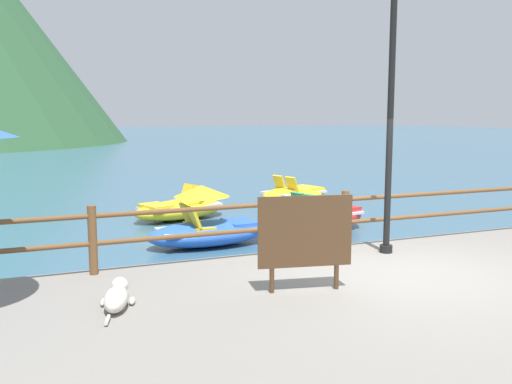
# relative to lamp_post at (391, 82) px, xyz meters

# --- Properties ---
(ground_plane) EXTENTS (200.00, 200.00, 0.00)m
(ground_plane) POSITION_rel_lamp_post_xyz_m (-0.46, 38.95, -3.07)
(ground_plane) COLOR #38607A
(dock_railing) EXTENTS (23.92, 0.12, 0.95)m
(dock_railing) POSITION_rel_lamp_post_xyz_m (-0.46, 0.50, -2.09)
(dock_railing) COLOR brown
(dock_railing) RESTS_ON promenade_dock
(lamp_post) EXTENTS (0.28, 0.28, 4.46)m
(lamp_post) POSITION_rel_lamp_post_xyz_m (0.00, 0.00, 0.00)
(lamp_post) COLOR black
(lamp_post) RESTS_ON promenade_dock
(sign_board) EXTENTS (1.16, 0.28, 1.19)m
(sign_board) POSITION_rel_lamp_post_xyz_m (-2.10, -1.24, -1.94)
(sign_board) COLOR silver
(sign_board) RESTS_ON promenade_dock
(dog_resting) EXTENTS (0.46, 1.05, 0.26)m
(dog_resting) POSITION_rel_lamp_post_xyz_m (-4.33, -0.96, -2.54)
(dog_resting) COLOR beige
(dog_resting) RESTS_ON promenade_dock
(pedal_boat_1) EXTENTS (2.77, 1.89, 0.83)m
(pedal_boat_1) POSITION_rel_lamp_post_xyz_m (-1.75, 6.14, -2.81)
(pedal_boat_1) COLOR yellow
(pedal_boat_1) RESTS_ON ground
(pedal_boat_2) EXTENTS (2.48, 1.94, 0.81)m
(pedal_boat_2) POSITION_rel_lamp_post_xyz_m (2.12, 7.55, -2.82)
(pedal_boat_2) COLOR yellow
(pedal_boat_2) RESTS_ON ground
(pedal_boat_4) EXTENTS (2.72, 1.75, 0.90)m
(pedal_boat_4) POSITION_rel_lamp_post_xyz_m (0.74, 3.52, -2.76)
(pedal_boat_4) COLOR red
(pedal_boat_4) RESTS_ON ground
(pedal_boat_5) EXTENTS (2.53, 1.27, 1.21)m
(pedal_boat_5) POSITION_rel_lamp_post_xyz_m (-1.96, 3.16, -2.69)
(pedal_boat_5) COLOR blue
(pedal_boat_5) RESTS_ON ground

